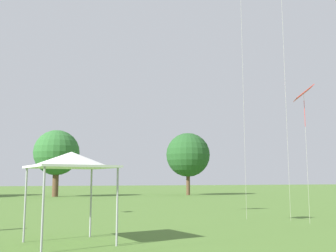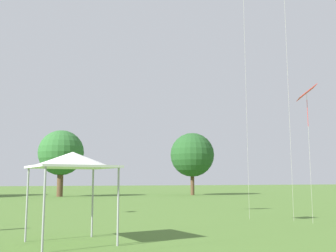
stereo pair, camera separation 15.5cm
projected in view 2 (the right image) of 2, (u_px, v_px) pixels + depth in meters
canopy_tent at (73, 161)px, 14.00m from camera, size 3.17×3.17×3.20m
kite_6 at (307, 95)px, 20.84m from camera, size 1.36×1.44×7.16m
distant_tree_2 at (61, 153)px, 53.16m from camera, size 6.09×6.09×8.92m
distant_tree_3 at (192, 155)px, 58.66m from camera, size 6.53×6.53×9.21m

